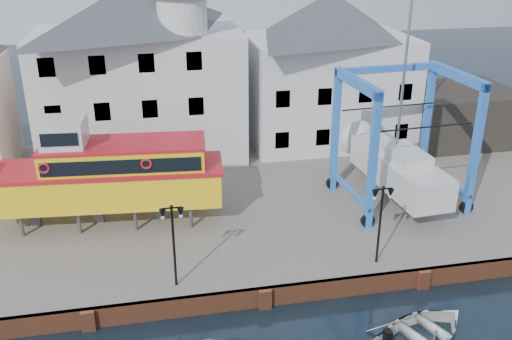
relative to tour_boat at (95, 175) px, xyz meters
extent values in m
plane|color=black|center=(7.82, -8.29, -3.91)|extent=(140.00, 140.00, 0.00)
cube|color=#5F5750|center=(7.82, 2.71, -3.41)|extent=(44.00, 22.00, 1.00)
cube|color=brown|center=(7.82, -8.17, -3.41)|extent=(44.00, 0.25, 1.00)
cube|color=brown|center=(-0.18, -8.34, -3.41)|extent=(0.60, 0.36, 1.00)
cube|color=brown|center=(7.82, -8.34, -3.41)|extent=(0.60, 0.36, 1.00)
cube|color=brown|center=(15.82, -8.34, -3.41)|extent=(0.60, 0.36, 1.00)
cube|color=silver|center=(2.82, 10.21, 1.59)|extent=(14.00, 8.00, 9.00)
pyramid|color=#353C42|center=(2.82, 10.21, 7.69)|extent=(14.00, 8.00, 3.20)
cube|color=black|center=(-2.68, 6.25, -1.31)|extent=(1.00, 0.08, 1.20)
cube|color=black|center=(0.32, 6.25, -1.31)|extent=(1.00, 0.08, 1.20)
cube|color=black|center=(3.32, 6.25, -1.31)|extent=(1.00, 0.08, 1.20)
cube|color=black|center=(6.32, 6.25, -1.31)|extent=(1.00, 0.08, 1.20)
cube|color=black|center=(-2.68, 6.25, 1.69)|extent=(1.00, 0.08, 1.20)
cube|color=black|center=(0.32, 6.25, 1.69)|extent=(1.00, 0.08, 1.20)
cube|color=black|center=(3.32, 6.25, 1.69)|extent=(1.00, 0.08, 1.20)
cube|color=black|center=(6.32, 6.25, 1.69)|extent=(1.00, 0.08, 1.20)
cube|color=black|center=(-2.68, 6.25, 4.69)|extent=(1.00, 0.08, 1.20)
cube|color=black|center=(0.32, 6.25, 4.69)|extent=(1.00, 0.08, 1.20)
cube|color=black|center=(3.32, 6.25, 4.69)|extent=(1.00, 0.08, 1.20)
cube|color=black|center=(6.32, 6.25, 4.69)|extent=(1.00, 0.08, 1.20)
cylinder|color=silver|center=(5.82, 7.81, 7.29)|extent=(3.20, 3.20, 2.40)
cube|color=silver|center=(16.82, 10.71, 1.09)|extent=(12.00, 8.00, 8.00)
pyramid|color=#353C42|center=(16.82, 10.71, 6.69)|extent=(12.00, 8.00, 3.20)
cube|color=black|center=(12.32, 6.75, -1.31)|extent=(1.00, 0.08, 1.20)
cube|color=black|center=(15.32, 6.75, -1.31)|extent=(1.00, 0.08, 1.20)
cube|color=black|center=(18.32, 6.75, -1.31)|extent=(1.00, 0.08, 1.20)
cube|color=black|center=(21.32, 6.75, -1.31)|extent=(1.00, 0.08, 1.20)
cube|color=black|center=(12.32, 6.75, 1.69)|extent=(1.00, 0.08, 1.20)
cube|color=black|center=(15.32, 6.75, 1.69)|extent=(1.00, 0.08, 1.20)
cube|color=black|center=(18.32, 6.75, 1.69)|extent=(1.00, 0.08, 1.20)
cube|color=black|center=(21.32, 6.75, 1.69)|extent=(1.00, 0.08, 1.20)
cube|color=black|center=(26.82, 8.71, -0.91)|extent=(8.00, 7.00, 4.00)
cylinder|color=black|center=(3.82, -7.09, -0.91)|extent=(0.12, 0.12, 4.00)
cube|color=black|center=(3.82, -7.09, 1.14)|extent=(0.90, 0.06, 0.06)
sphere|color=black|center=(3.82, -7.09, 1.21)|extent=(0.16, 0.16, 0.16)
cone|color=black|center=(3.42, -7.09, 0.87)|extent=(0.32, 0.32, 0.45)
sphere|color=silver|center=(3.42, -7.09, 0.69)|extent=(0.18, 0.18, 0.18)
cone|color=black|center=(4.22, -7.09, 0.87)|extent=(0.32, 0.32, 0.45)
sphere|color=silver|center=(4.22, -7.09, 0.69)|extent=(0.18, 0.18, 0.18)
cylinder|color=black|center=(13.82, -7.09, -0.91)|extent=(0.12, 0.12, 4.00)
cube|color=black|center=(13.82, -7.09, 1.14)|extent=(0.90, 0.06, 0.06)
sphere|color=black|center=(13.82, -7.09, 1.21)|extent=(0.16, 0.16, 0.16)
cone|color=black|center=(13.42, -7.09, 0.87)|extent=(0.32, 0.32, 0.45)
sphere|color=silver|center=(13.42, -7.09, 0.69)|extent=(0.18, 0.18, 0.18)
cone|color=black|center=(14.22, -7.09, 0.87)|extent=(0.32, 0.32, 0.45)
sphere|color=silver|center=(14.22, -7.09, 0.69)|extent=(0.18, 0.18, 0.18)
cylinder|color=#59595E|center=(-4.03, -0.86, -2.26)|extent=(0.22, 0.22, 1.30)
cylinder|color=#59595E|center=(-3.81, 1.56, -2.26)|extent=(0.22, 0.22, 1.30)
cylinder|color=#59595E|center=(-1.01, -1.13, -2.26)|extent=(0.22, 0.22, 1.30)
cylinder|color=#59595E|center=(-0.79, 1.29, -2.26)|extent=(0.22, 0.22, 1.30)
cylinder|color=#59595E|center=(2.02, -1.40, -2.26)|extent=(0.22, 0.22, 1.30)
cylinder|color=#59595E|center=(2.23, 1.02, -2.26)|extent=(0.22, 0.22, 1.30)
cylinder|color=#59595E|center=(5.04, -1.66, -2.26)|extent=(0.22, 0.22, 1.30)
cylinder|color=#59595E|center=(5.25, 0.75, -2.26)|extent=(0.22, 0.22, 1.30)
cube|color=#59595E|center=(-3.49, 0.31, -2.26)|extent=(0.56, 0.48, 1.30)
cube|color=#59595E|center=(-0.04, 0.00, -2.26)|extent=(0.56, 0.48, 1.30)
cube|color=#59595E|center=(3.42, -0.30, -2.26)|extent=(0.56, 0.48, 1.30)
cube|color=yellow|center=(0.83, -0.07, -0.66)|extent=(12.38, 4.36, 1.91)
cube|color=red|center=(0.83, -0.07, 0.38)|extent=(12.65, 4.52, 0.19)
cube|color=yellow|center=(1.69, -0.15, 0.99)|extent=(8.90, 3.70, 1.39)
cube|color=black|center=(1.56, -1.65, 1.03)|extent=(8.29, 0.80, 0.78)
cube|color=black|center=(1.82, 1.35, 1.03)|extent=(8.29, 0.80, 0.78)
cube|color=red|center=(1.69, -0.15, 1.76)|extent=(9.08, 3.81, 0.16)
cube|color=silver|center=(-1.33, 0.12, 2.47)|extent=(2.44, 2.44, 1.58)
cube|color=black|center=(-1.43, -1.03, 2.54)|extent=(1.89, 0.23, 0.69)
torus|color=red|center=(-2.33, -1.35, 1.16)|extent=(0.62, 0.17, 0.61)
torus|color=red|center=(2.85, -1.81, 1.16)|extent=(0.62, 0.17, 0.61)
cube|color=#2353B2|center=(14.72, -3.60, 0.99)|extent=(0.42, 0.42, 7.80)
cylinder|color=black|center=(14.72, -3.60, -2.52)|extent=(0.80, 0.33, 0.78)
cube|color=#2353B2|center=(14.37, 1.57, 0.99)|extent=(0.42, 0.42, 7.80)
cylinder|color=black|center=(14.37, 1.57, -2.52)|extent=(0.80, 0.33, 0.78)
cube|color=#2353B2|center=(21.00, -3.17, 0.99)|extent=(0.42, 0.42, 7.80)
cylinder|color=black|center=(21.00, -3.17, -2.52)|extent=(0.80, 0.33, 0.78)
cube|color=#2353B2|center=(20.65, 2.00, 0.99)|extent=(0.42, 0.42, 7.80)
cylinder|color=black|center=(20.65, 2.00, -2.52)|extent=(0.80, 0.33, 0.78)
cube|color=#2353B2|center=(14.54, -1.01, 4.69)|extent=(0.77, 5.58, 0.55)
cube|color=#2353B2|center=(14.54, -1.01, -1.80)|extent=(0.65, 5.58, 0.23)
cube|color=#2353B2|center=(20.82, -0.59, 4.69)|extent=(0.77, 5.58, 0.55)
cube|color=#2353B2|center=(20.82, -0.59, -1.80)|extent=(0.65, 5.58, 0.23)
cube|color=#2353B2|center=(17.51, 1.79, 4.69)|extent=(6.69, 0.84, 0.39)
cube|color=silver|center=(17.68, -0.80, -0.90)|extent=(3.12, 8.51, 1.78)
cone|color=silver|center=(17.35, 4.15, -0.90)|extent=(2.68, 1.95, 2.56)
cube|color=#59595E|center=(17.68, -0.80, -2.19)|extent=(0.40, 2.02, 0.78)
cube|color=silver|center=(17.72, -1.35, 0.32)|extent=(2.00, 3.45, 0.67)
cylinder|color=#99999E|center=(17.64, -0.24, 6.11)|extent=(0.17, 0.17, 12.25)
cube|color=black|center=(17.82, -2.80, 2.49)|extent=(6.08, 0.53, 0.05)
cube|color=black|center=(17.55, 1.20, 2.49)|extent=(6.08, 0.53, 0.05)
imported|color=silver|center=(14.00, -11.91, -3.91)|extent=(5.88, 5.13, 1.02)
camera|label=1|loc=(3.04, -29.88, 12.69)|focal=40.00mm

